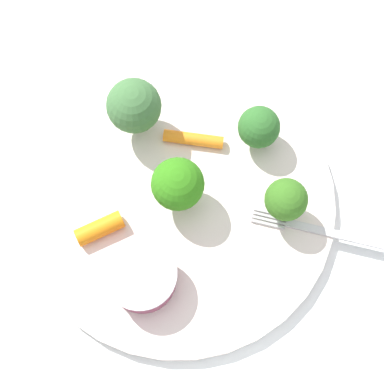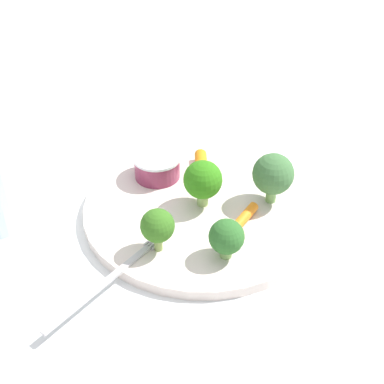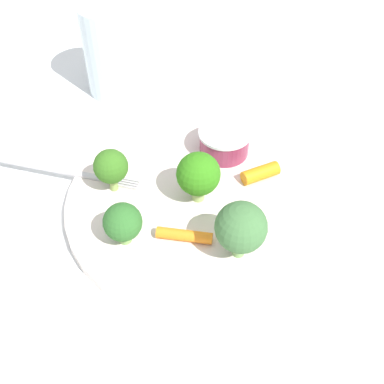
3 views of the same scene
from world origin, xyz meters
The scene contains 10 objects.
ground_plane centered at (0.00, 0.00, 0.00)m, with size 2.40×2.40×0.00m, color white.
plate centered at (0.00, 0.00, 0.01)m, with size 0.27×0.27×0.01m, color silver.
sauce_cup centered at (0.08, 0.01, 0.03)m, with size 0.06×0.06×0.03m.
broccoli_floret_0 centered at (-0.08, 0.03, 0.04)m, with size 0.04×0.04×0.04m.
broccoli_floret_1 centered at (-0.03, 0.08, 0.04)m, with size 0.03×0.03×0.05m.
broccoli_floret_2 centered at (0.00, 0.00, 0.04)m, with size 0.04×0.04×0.06m.
broccoli_floret_3 centered at (-0.04, -0.06, 0.05)m, with size 0.05×0.05×0.06m.
carrot_stick_0 centered at (-0.05, -0.01, 0.02)m, with size 0.01×0.01×0.05m, color orange.
carrot_stick_1 centered at (0.06, -0.04, 0.02)m, with size 0.01×0.01×0.04m, color orange.
fork centered at (-0.03, 0.14, 0.01)m, with size 0.05×0.16×0.00m.
Camera 1 is at (0.14, 0.08, 0.48)m, focal length 54.35 mm.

